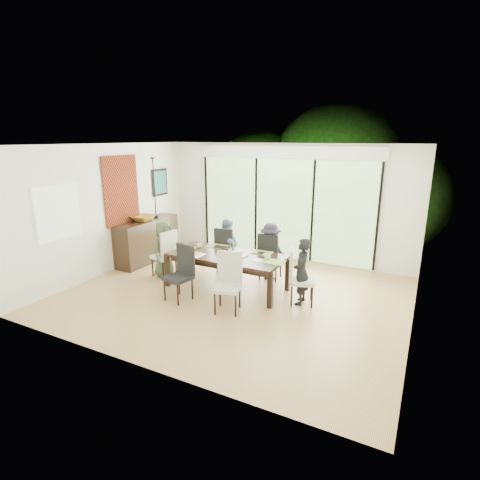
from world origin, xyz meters
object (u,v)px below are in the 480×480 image
at_px(person_right_end, 302,272).
at_px(laptop, 186,249).
at_px(table_top, 226,256).
at_px(chair_near_right, 227,283).
at_px(cup_b, 231,255).
at_px(cup_c, 268,257).
at_px(chair_far_right, 271,255).
at_px(person_left_end, 164,249).
at_px(vase, 230,251).
at_px(person_far_left, 227,245).
at_px(chair_far_left, 228,249).
at_px(chair_near_left, 178,274).
at_px(cup_a, 200,246).
at_px(sideboard, 148,240).
at_px(chair_right_end, 302,276).
at_px(person_far_right, 270,252).
at_px(chair_left_end, 164,253).
at_px(bowl, 143,218).

height_order(person_right_end, laptop, person_right_end).
distance_m(table_top, chair_near_right, 1.02).
height_order(cup_b, cup_c, cup_c).
height_order(chair_far_right, person_left_end, person_left_end).
relative_size(vase, cup_b, 1.20).
height_order(person_left_end, person_far_left, same).
bearing_deg(chair_far_left, person_far_left, 84.97).
xyz_separation_m(chair_near_left, cup_a, (-0.20, 1.02, 0.23)).
height_order(cup_b, sideboard, sideboard).
distance_m(chair_right_end, person_far_right, 1.26).
bearing_deg(chair_left_end, cup_c, 105.34).
bearing_deg(chair_near_right, cup_c, 56.86).
relative_size(chair_left_end, person_left_end, 0.85).
relative_size(chair_near_right, person_left_end, 0.85).
bearing_deg(chair_near_right, chair_near_left, 164.04).
bearing_deg(person_left_end, laptop, -91.80).
distance_m(cup_a, bowl, 1.84).
bearing_deg(chair_near_right, person_far_right, 72.36).
xyz_separation_m(chair_near_right, sideboard, (-2.97, 1.51, -0.01)).
height_order(chair_far_right, bowl, bowl).
height_order(chair_near_left, cup_b, chair_near_left).
bearing_deg(chair_right_end, cup_b, 75.84).
xyz_separation_m(person_far_right, vase, (-0.50, -0.78, 0.15)).
relative_size(person_left_end, person_far_right, 1.00).
bearing_deg(cup_b, cup_c, 17.10).
xyz_separation_m(vase, laptop, (-0.90, -0.15, -0.04)).
bearing_deg(table_top, chair_right_end, 0.00).
bearing_deg(chair_far_right, person_far_right, 84.85).
xyz_separation_m(chair_right_end, cup_c, (-0.70, 0.10, 0.23)).
bearing_deg(chair_near_left, table_top, 71.81).
bearing_deg(chair_far_left, chair_left_end, 33.96).
xyz_separation_m(table_top, person_left_end, (-1.48, 0.00, -0.07)).
relative_size(chair_left_end, person_far_left, 0.85).
relative_size(person_far_left, person_far_right, 1.00).
distance_m(chair_far_right, sideboard, 3.03).
distance_m(chair_far_right, chair_near_left, 2.02).
relative_size(chair_far_right, bowl, 1.93).
height_order(cup_a, cup_c, same).
xyz_separation_m(chair_far_left, sideboard, (-2.02, -0.21, -0.01)).
distance_m(table_top, person_far_left, 0.95).
relative_size(vase, sideboard, 0.06).
bearing_deg(sideboard, bowl, -90.00).
distance_m(cup_a, cup_c, 1.50).
bearing_deg(person_far_left, vase, 129.86).
bearing_deg(cup_c, chair_left_end, -177.51).
relative_size(laptop, bowl, 0.58).
relative_size(chair_far_left, chair_far_right, 1.00).
bearing_deg(chair_near_left, sideboard, 154.28).
relative_size(person_left_end, cup_b, 12.90).
bearing_deg(person_far_left, table_top, 125.66).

